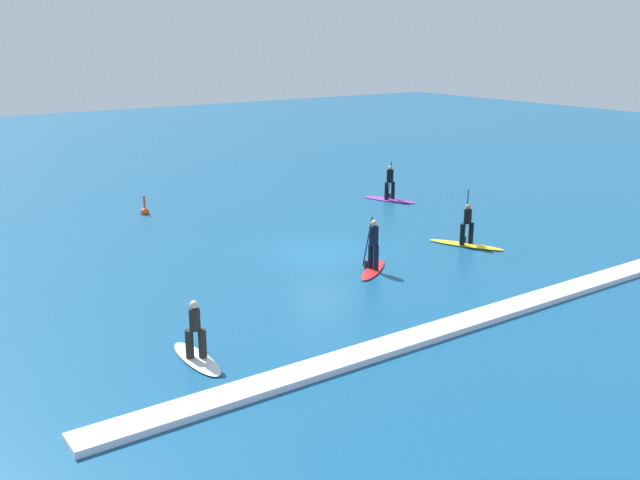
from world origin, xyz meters
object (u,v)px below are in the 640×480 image
object	(u,v)px
surfer_on_purple_board	(390,191)
marker_buoy	(145,211)
surfer_on_red_board	(373,255)
surfer_on_yellow_board	(467,235)
surfer_on_white_board	(196,346)

from	to	relation	value
surfer_on_purple_board	marker_buoy	bearing A→B (deg)	46.72
surfer_on_red_board	surfer_on_yellow_board	xyz separation A→B (m)	(5.23, 0.36, -0.16)
surfer_on_red_board	surfer_on_white_board	xyz separation A→B (m)	(-8.62, -3.15, -0.18)
surfer_on_yellow_board	surfer_on_purple_board	bearing A→B (deg)	-44.85
marker_buoy	surfer_on_white_board	bearing A→B (deg)	-107.08
surfer_on_purple_board	surfer_on_white_board	world-z (taller)	surfer_on_purple_board
surfer_on_purple_board	surfer_on_white_board	size ratio (longest dim) A/B	1.21
surfer_on_white_board	marker_buoy	world-z (taller)	surfer_on_white_board
surfer_on_red_board	surfer_on_purple_board	bearing A→B (deg)	10.54
surfer_on_yellow_board	surfer_on_red_board	bearing A→B (deg)	68.17
surfer_on_purple_board	surfer_on_yellow_board	bearing A→B (deg)	138.60
surfer_on_red_board	surfer_on_white_board	bearing A→B (deg)	163.82
surfer_on_purple_board	surfer_on_yellow_board	distance (m)	8.77
surfer_on_yellow_board	marker_buoy	bearing A→B (deg)	8.96
surfer_on_white_board	surfer_on_yellow_board	distance (m)	14.29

